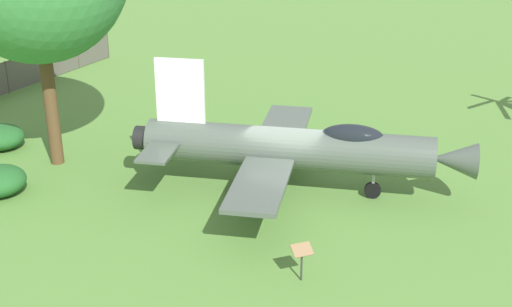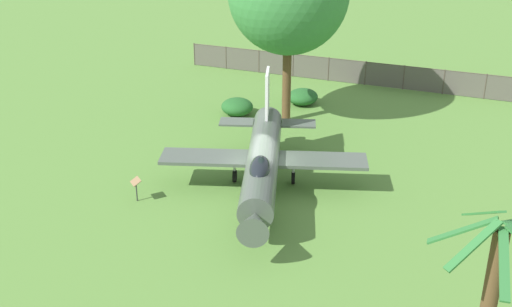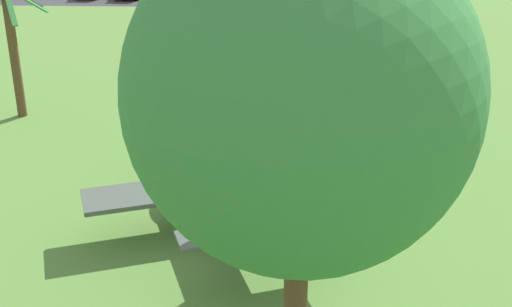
# 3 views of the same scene
# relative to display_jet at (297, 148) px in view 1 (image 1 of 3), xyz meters

# --- Properties ---
(ground_plane) EXTENTS (200.00, 200.00, 0.00)m
(ground_plane) POSITION_rel_display_jet_xyz_m (0.14, -0.32, -1.76)
(ground_plane) COLOR #568438
(display_jet) EXTENTS (9.75, 11.83, 4.83)m
(display_jet) POSITION_rel_display_jet_xyz_m (0.00, 0.00, 0.00)
(display_jet) COLOR #4C564C
(display_jet) RESTS_ON ground_plane
(shrub_near_fence) EXTENTS (1.96, 2.12, 0.99)m
(shrub_near_fence) POSITION_rel_display_jet_xyz_m (3.39, -12.59, -1.26)
(shrub_near_fence) COLOR #235B26
(shrub_near_fence) RESTS_ON ground_plane
(info_plaque) EXTENTS (0.72, 0.67, 1.14)m
(info_plaque) POSITION_rel_display_jet_xyz_m (4.96, 3.14, -0.91)
(info_plaque) COLOR #333333
(info_plaque) RESTS_ON ground_plane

